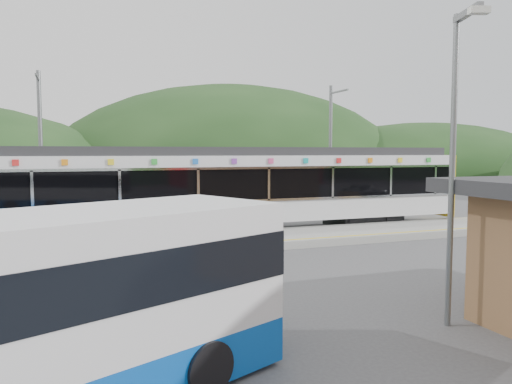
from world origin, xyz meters
name	(u,v)px	position (x,y,z in m)	size (l,w,h in m)	color
ground	(266,263)	(0.00, 0.00, 0.00)	(120.00, 120.00, 0.00)	#4C4C4F
hills	(349,229)	(6.19, 5.29, 0.00)	(146.00, 149.00, 26.00)	#1E3D19
platform	(234,241)	(0.00, 3.30, 0.15)	(26.00, 3.20, 0.30)	#9E9E99
yellow_line	(245,243)	(0.00, 2.00, 0.30)	(26.00, 0.10, 0.01)	yellow
train	(246,186)	(1.41, 6.00, 2.06)	(20.44, 3.01, 3.74)	black
catenary_mast_west	(41,150)	(-7.00, 8.56, 3.65)	(0.18, 1.80, 7.00)	slate
catenary_mast_east	(331,150)	(7.00, 8.56, 3.65)	(0.18, 1.80, 7.00)	slate
lamp_post	(458,144)	(1.38, -6.83, 3.71)	(0.45, 1.14, 6.23)	slate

